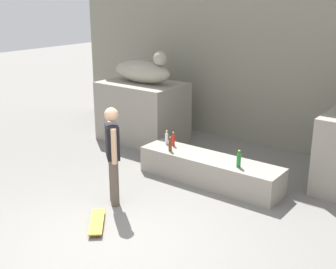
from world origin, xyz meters
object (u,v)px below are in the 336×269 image
object	(u,v)px
bottle_clear	(167,138)
bottle_red	(173,140)
skater	(113,152)
bottle_brown	(170,145)
bottle_green	(239,160)
skateboard	(97,222)
statue_reclining_left	(143,71)

from	to	relation	value
bottle_clear	bottle_red	bearing A→B (deg)	-5.41
skater	bottle_clear	bearing A→B (deg)	138.65
bottle_brown	bottle_green	size ratio (longest dim) A/B	0.93
bottle_clear	skateboard	bearing A→B (deg)	-76.76
statue_reclining_left	skateboard	distance (m)	4.50
skater	skateboard	distance (m)	1.17
bottle_green	bottle_red	size ratio (longest dim) A/B	1.09
skateboard	bottle_red	bearing A→B (deg)	148.10
skater	bottle_red	bearing A→B (deg)	133.15
bottle_red	statue_reclining_left	bearing A→B (deg)	146.97
statue_reclining_left	skateboard	world-z (taller)	statue_reclining_left
skater	bottle_red	size ratio (longest dim) A/B	5.95
skater	bottle_clear	size ratio (longest dim) A/B	5.97
bottle_brown	bottle_red	bearing A→B (deg)	116.01
bottle_brown	bottle_green	bearing A→B (deg)	2.63
statue_reclining_left	bottle_brown	size ratio (longest dim) A/B	5.65
bottle_red	skater	bearing A→B (deg)	-86.69
statue_reclining_left	bottle_green	bearing A→B (deg)	-21.03
skater	skateboard	xyz separation A→B (m)	(0.32, -0.73, -0.86)
statue_reclining_left	bottle_clear	world-z (taller)	statue_reclining_left
skater	bottle_red	world-z (taller)	skater
bottle_green	bottle_clear	distance (m)	1.78
bottle_green	statue_reclining_left	bearing A→B (deg)	158.03
skater	skateboard	world-z (taller)	skater
statue_reclining_left	bottle_brown	world-z (taller)	statue_reclining_left
skater	bottle_brown	world-z (taller)	skater
statue_reclining_left	skater	world-z (taller)	statue_reclining_left
skater	bottle_clear	xyz separation A→B (m)	(-0.28, 1.83, -0.30)
bottle_red	skateboard	bearing A→B (deg)	-80.55
bottle_green	bottle_clear	size ratio (longest dim) A/B	1.10
bottle_brown	bottle_green	distance (m)	1.44
bottle_green	skater	bearing A→B (deg)	-132.94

